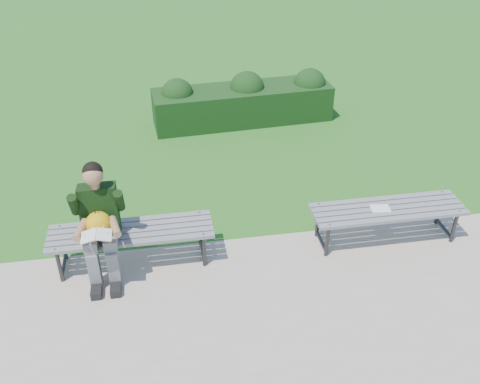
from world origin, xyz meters
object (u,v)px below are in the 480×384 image
object	(u,v)px
hedge	(244,100)
bench_right	(388,212)
paper_sheet	(380,208)
seated_boy	(99,220)
bench_left	(131,234)

from	to	relation	value
hedge	bench_right	world-z (taller)	hedge
paper_sheet	seated_boy	bearing A→B (deg)	-179.34
seated_boy	paper_sheet	bearing A→B (deg)	0.66
bench_right	paper_sheet	xyz separation A→B (m)	(-0.10, 0.00, 0.06)
hedge	paper_sheet	world-z (taller)	hedge
hedge	bench_left	xyz separation A→B (m)	(-1.89, -3.55, 0.04)
bench_left	paper_sheet	world-z (taller)	bench_left
bench_left	bench_right	distance (m)	2.97
seated_boy	hedge	bearing A→B (deg)	59.01
paper_sheet	hedge	bearing A→B (deg)	105.13
hedge	paper_sheet	distance (m)	3.74
seated_boy	bench_left	bearing A→B (deg)	18.26
hedge	bench_right	bearing A→B (deg)	-73.40
bench_left	paper_sheet	distance (m)	2.87
hedge	seated_boy	size ratio (longest dim) A/B	2.34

